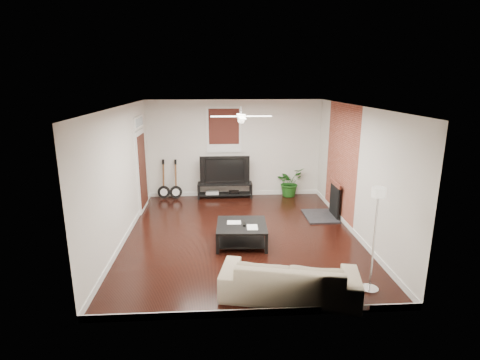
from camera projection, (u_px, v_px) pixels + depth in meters
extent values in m
cube|color=black|center=(241.00, 235.00, 8.32)|extent=(5.00, 6.00, 0.01)
cube|color=white|center=(241.00, 106.00, 7.60)|extent=(5.00, 6.00, 0.01)
cube|color=silver|center=(234.00, 149.00, 10.86)|extent=(5.00, 0.01, 2.80)
cube|color=silver|center=(256.00, 226.00, 5.07)|extent=(5.00, 0.01, 2.80)
cube|color=silver|center=(122.00, 175.00, 7.81)|extent=(0.01, 6.00, 2.80)
cube|color=silver|center=(356.00, 172.00, 8.11)|extent=(0.01, 6.00, 2.80)
cube|color=brown|center=(341.00, 162.00, 9.08)|extent=(0.02, 2.20, 2.80)
cube|color=black|center=(327.00, 199.00, 9.30)|extent=(0.80, 1.10, 0.92)
cube|color=#401411|center=(224.00, 130.00, 10.67)|extent=(1.00, 0.06, 1.30)
cube|color=white|center=(141.00, 163.00, 9.69)|extent=(0.08, 1.00, 2.50)
cube|color=black|center=(225.00, 190.00, 10.93)|extent=(1.57, 0.42, 0.44)
imported|color=black|center=(225.00, 169.00, 10.79)|extent=(1.41, 0.18, 0.81)
cube|color=black|center=(242.00, 234.00, 7.82)|extent=(1.07, 1.07, 0.43)
imported|color=tan|center=(289.00, 278.00, 5.87)|extent=(2.27, 1.27, 0.62)
imported|color=#1D5618|center=(289.00, 182.00, 11.03)|extent=(1.00, 0.98, 0.84)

